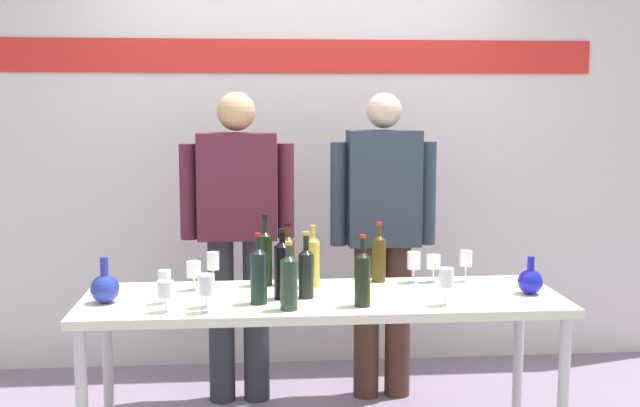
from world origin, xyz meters
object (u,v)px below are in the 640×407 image
at_px(wine_bottle_8, 289,280).
at_px(wine_glass_right_0, 433,263).
at_px(wine_glass_left_1, 164,280).
at_px(wine_glass_left_5, 165,290).
at_px(wine_bottle_3, 282,268).
at_px(wine_glass_right_2, 466,259).
at_px(wine_bottle_4, 259,274).
at_px(wine_glass_left_4, 206,284).
at_px(decanter_blue_right, 530,281).
at_px(wine_bottle_0, 288,258).
at_px(wine_glass_left_2, 194,270).
at_px(wine_bottle_2, 379,256).
at_px(wine_bottle_7, 313,260).
at_px(wine_glass_left_3, 213,262).
at_px(wine_glass_right_1, 414,261).
at_px(wine_bottle_1, 363,277).
at_px(display_table, 323,309).
at_px(wine_bottle_6, 265,256).
at_px(presenter_right, 383,227).
at_px(wine_bottle_5, 306,271).
at_px(wine_glass_left_0, 207,286).
at_px(decanter_blue_left, 105,288).
at_px(wine_glass_right_3, 446,278).
at_px(presenter_left, 238,226).

relative_size(wine_bottle_8, wine_glass_right_0, 2.17).
relative_size(wine_glass_left_1, wine_glass_left_5, 1.10).
bearing_deg(wine_bottle_3, wine_glass_right_2, 16.36).
relative_size(wine_bottle_4, wine_glass_left_4, 2.15).
bearing_deg(wine_bottle_4, decanter_blue_right, 3.21).
bearing_deg(wine_bottle_0, wine_bottle_4, -111.99).
xyz_separation_m(wine_bottle_0, wine_glass_left_2, (-0.44, -0.08, -0.03)).
height_order(wine_bottle_2, wine_bottle_3, wine_bottle_3).
relative_size(wine_glass_left_1, wine_glass_left_2, 1.07).
distance_m(wine_bottle_7, wine_glass_left_3, 0.49).
height_order(wine_bottle_4, wine_bottle_7, wine_bottle_4).
bearing_deg(wine_glass_right_1, wine_glass_right_2, 0.38).
xyz_separation_m(wine_bottle_1, wine_bottle_4, (-0.44, 0.08, 0.00)).
bearing_deg(display_table, wine_glass_left_4, -162.31).
bearing_deg(wine_glass_left_4, wine_bottle_1, -2.97).
bearing_deg(wine_bottle_0, wine_glass_right_1, -1.13).
bearing_deg(wine_glass_left_3, wine_bottle_7, -11.72).
distance_m(wine_bottle_6, wine_glass_left_2, 0.35).
bearing_deg(wine_glass_right_1, wine_glass_left_5, -158.36).
xyz_separation_m(decanter_blue_right, wine_glass_right_1, (-0.49, 0.27, 0.05)).
distance_m(presenter_right, wine_bottle_0, 0.74).
height_order(wine_bottle_3, wine_bottle_8, wine_bottle_3).
distance_m(wine_bottle_5, wine_bottle_6, 0.32).
distance_m(display_table, wine_bottle_2, 0.44).
distance_m(wine_bottle_2, wine_glass_left_4, 0.92).
distance_m(wine_glass_left_2, wine_glass_right_1, 1.06).
distance_m(wine_bottle_0, wine_glass_left_4, 0.55).
bearing_deg(wine_glass_left_0, wine_glass_right_1, 26.19).
height_order(wine_bottle_7, wine_glass_left_4, wine_bottle_7).
distance_m(decanter_blue_left, wine_bottle_6, 0.76).
distance_m(wine_bottle_6, wine_bottle_8, 0.48).
relative_size(decanter_blue_left, wine_glass_right_3, 1.24).
xyz_separation_m(wine_bottle_4, wine_glass_left_2, (-0.30, 0.27, -0.03)).
distance_m(display_table, wine_glass_left_2, 0.63).
height_order(wine_glass_left_0, wine_glass_left_4, wine_glass_left_0).
bearing_deg(wine_bottle_3, wine_glass_left_4, -159.19).
bearing_deg(wine_glass_left_0, wine_bottle_6, 62.96).
xyz_separation_m(wine_glass_left_0, wine_glass_left_4, (-0.01, 0.09, -0.01)).
xyz_separation_m(wine_bottle_1, wine_glass_left_3, (-0.66, 0.48, -0.02)).
bearing_deg(wine_glass_left_4, wine_glass_left_0, -85.25).
relative_size(display_table, wine_bottle_5, 7.21).
bearing_deg(wine_bottle_5, wine_bottle_6, 123.63).
bearing_deg(decanter_blue_left, wine_glass_right_2, 9.29).
xyz_separation_m(decanter_blue_right, wine_bottle_3, (-1.13, 0.01, 0.08)).
relative_size(presenter_left, wine_bottle_8, 5.73).
relative_size(presenter_right, wine_glass_left_1, 11.43).
bearing_deg(wine_bottle_0, wine_glass_left_5, -138.80).
bearing_deg(wine_glass_left_1, wine_glass_right_1, 14.69).
relative_size(wine_bottle_4, wine_glass_right_0, 2.30).
bearing_deg(wine_glass_right_3, decanter_blue_right, 21.15).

